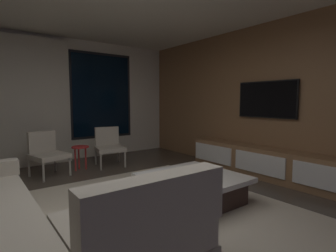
{
  "coord_description": "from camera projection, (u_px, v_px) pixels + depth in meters",
  "views": [
    {
      "loc": [
        -1.23,
        -2.38,
        1.32
      ],
      "look_at": [
        1.54,
        1.28,
        0.88
      ],
      "focal_mm": 27.87,
      "sensor_mm": 36.0,
      "label": 1
    }
  ],
  "objects": [
    {
      "name": "sectional_couch",
      "position": [
        16.0,
        230.0,
        2.08
      ],
      "size": [
        1.98,
        2.5,
        0.82
      ],
      "color": "#A49C8C",
      "rests_on": "floor"
    },
    {
      "name": "media_console",
      "position": [
        269.0,
        164.0,
        4.44
      ],
      "size": [
        0.46,
        3.1,
        0.52
      ],
      "color": "#8E6642",
      "rests_on": "floor"
    },
    {
      "name": "floor",
      "position": [
        125.0,
        226.0,
        2.76
      ],
      "size": [
        9.2,
        9.2,
        0.0
      ],
      "primitive_type": "plane",
      "color": "#473D33"
    },
    {
      "name": "area_rug",
      "position": [
        157.0,
        220.0,
        2.89
      ],
      "size": [
        3.2,
        3.8,
        0.01
      ],
      "primitive_type": "cube",
      "color": "beige",
      "rests_on": "floor"
    },
    {
      "name": "coffee_table",
      "position": [
        193.0,
        188.0,
        3.4
      ],
      "size": [
        1.16,
        1.16,
        0.36
      ],
      "color": "#3A2820",
      "rests_on": "floor"
    },
    {
      "name": "side_stool",
      "position": [
        80.0,
        151.0,
        4.99
      ],
      "size": [
        0.32,
        0.32,
        0.46
      ],
      "color": "red",
      "rests_on": "floor"
    },
    {
      "name": "book_stack_on_coffee_table",
      "position": [
        189.0,
        170.0,
        3.52
      ],
      "size": [
        0.25,
        0.21,
        0.07
      ],
      "color": "gray",
      "rests_on": "coffee_table"
    },
    {
      "name": "accent_chair_near_window",
      "position": [
        109.0,
        144.0,
        5.37
      ],
      "size": [
        0.64,
        0.65,
        0.78
      ],
      "color": "#B2ADA0",
      "rests_on": "floor"
    },
    {
      "name": "accent_chair_by_curtain",
      "position": [
        47.0,
        151.0,
        4.62
      ],
      "size": [
        0.67,
        0.68,
        0.78
      ],
      "color": "#B2ADA0",
      "rests_on": "floor"
    },
    {
      "name": "back_wall_with_window",
      "position": [
        40.0,
        100.0,
        5.46
      ],
      "size": [
        6.6,
        0.3,
        2.7
      ],
      "color": "silver",
      "rests_on": "floor"
    },
    {
      "name": "mounted_tv",
      "position": [
        267.0,
        99.0,
        4.6
      ],
      "size": [
        0.05,
        1.12,
        0.65
      ],
      "color": "black"
    },
    {
      "name": "media_wall",
      "position": [
        283.0,
        99.0,
        4.47
      ],
      "size": [
        0.12,
        7.8,
        2.7
      ],
      "color": "#8E6642",
      "rests_on": "floor"
    }
  ]
}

